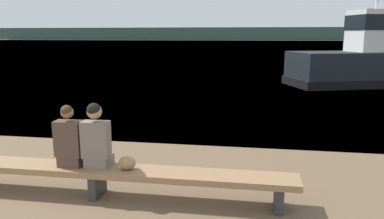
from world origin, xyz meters
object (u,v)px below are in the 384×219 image
at_px(bench_main, 97,173).
at_px(shopping_bag, 127,163).
at_px(person_left, 70,140).
at_px(tugboat_red, 371,62).
at_px(person_right, 96,139).

distance_m(bench_main, shopping_bag, 0.54).
bearing_deg(person_left, bench_main, -0.34).
bearing_deg(tugboat_red, person_left, 130.90).
bearing_deg(person_left, shopping_bag, -0.78).
height_order(bench_main, shopping_bag, shopping_bag).
xyz_separation_m(shopping_bag, tugboat_red, (7.54, 14.65, 0.58)).
height_order(bench_main, person_right, person_right).
bearing_deg(person_right, person_left, 179.62).
xyz_separation_m(person_right, shopping_bag, (0.48, -0.01, -0.36)).
height_order(shopping_bag, tugboat_red, tugboat_red).
bearing_deg(shopping_bag, bench_main, 178.84).
relative_size(bench_main, tugboat_red, 0.73).
height_order(person_left, tugboat_red, tugboat_red).
bearing_deg(person_left, person_right, -0.38).
relative_size(person_right, shopping_bag, 3.83).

